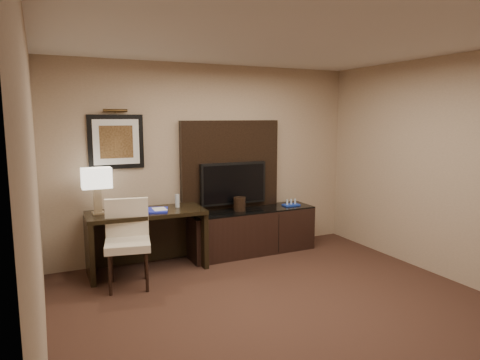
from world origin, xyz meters
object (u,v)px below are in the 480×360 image
desk (147,241)px  minibar_tray (291,203)px  credenza (251,231)px  tv (233,183)px  desk_chair (128,244)px  table_lamp (97,193)px  water_bottle (177,201)px  ice_bucket (239,204)px  desk_phone (125,210)px

desk → minibar_tray: size_ratio=5.97×
desk → credenza: (1.55, 0.10, -0.07)m
tv → desk_chair: tv is taller
table_lamp → water_bottle: size_ratio=3.02×
ice_bucket → minibar_tray: size_ratio=0.79×
desk → table_lamp: (-0.57, 0.10, 0.66)m
table_lamp → ice_bucket: table_lamp is taller
desk_phone → tv: bearing=19.4°
water_bottle → minibar_tray: 1.79m
desk_chair → table_lamp: (-0.25, 0.55, 0.53)m
desk → credenza: 1.56m
desk_chair → water_bottle: desk_chair is taller
credenza → desk_chair: bearing=-164.1°
desk_chair → ice_bucket: desk_chair is taller
water_bottle → minibar_tray: (1.78, 0.03, -0.18)m
credenza → minibar_tray: bearing=-2.8°
credenza → desk_chair: 1.96m
desk_chair → minibar_tray: 2.59m
desk_chair → minibar_tray: (2.53, 0.52, 0.17)m
table_lamp → water_bottle: bearing=-2.9°
water_bottle → minibar_tray: bearing=0.8°
desk_phone → ice_bucket: desk_phone is taller
desk → desk_chair: desk_chair is taller
minibar_tray → table_lamp: bearing=179.5°
tv → minibar_tray: 0.96m
desk → minibar_tray: bearing=4.0°
ice_bucket → minibar_tray: (0.86, -0.01, -0.05)m
table_lamp → water_bottle: 1.01m
tv → table_lamp: 1.90m
credenza → tv: size_ratio=1.87×
table_lamp → desk: bearing=-9.7°
desk → credenza: desk is taller
desk_chair → table_lamp: table_lamp is taller
credenza → desk_chair: size_ratio=1.79×
tv → desk_chair: (-1.65, -0.69, -0.50)m
desk_chair → credenza: bearing=27.1°
table_lamp → desk_phone: 0.40m
tv → desk_chair: size_ratio=0.96×
tv → ice_bucket: 0.32m
credenza → desk: bearing=-176.7°
desk → water_bottle: bearing=8.4°
credenza → desk_chair: desk_chair is taller
tv → table_lamp: bearing=-175.7°
table_lamp → ice_bucket: size_ratio=2.69×
table_lamp → minibar_tray: 2.80m
credenza → tv: 0.75m
desk_phone → water_bottle: 0.70m
tv → water_bottle: tv is taller
tv → water_bottle: bearing=-167.9°
desk_phone → water_bottle: (0.69, 0.10, 0.04)m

